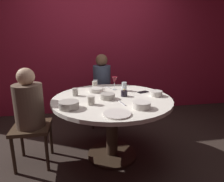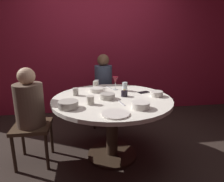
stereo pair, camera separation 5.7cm
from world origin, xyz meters
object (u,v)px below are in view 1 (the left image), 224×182
(bowl_serving_large, at_px, (156,93))
(bowl_small_white, at_px, (108,96))
(cup_near_candle, at_px, (95,85))
(cup_far_edge, at_px, (75,92))
(cup_center_front, at_px, (95,83))
(seated_diner_left, at_px, (29,107))
(seated_diner_back, at_px, (102,82))
(cup_by_left_diner, at_px, (124,87))
(cup_by_right_diner, at_px, (91,100))
(dining_table, at_px, (112,110))
(dinner_plate, at_px, (117,114))
(candle_holder, at_px, (124,93))
(wine_glass, at_px, (115,80))
(bowl_sauce_side, at_px, (142,105))
(cell_phone, at_px, (143,92))
(bowl_salad_center, at_px, (96,90))
(bowl_rice_portion, at_px, (69,105))

(bowl_serving_large, height_order, bowl_small_white, same)
(cup_near_candle, height_order, cup_far_edge, cup_near_candle)
(bowl_small_white, relative_size, cup_center_front, 1.87)
(seated_diner_left, xyz_separation_m, seated_diner_back, (0.91, 0.95, 0.03))
(cup_near_candle, distance_m, cup_by_left_diner, 0.41)
(cup_by_right_diner, bearing_deg, cup_far_edge, 114.62)
(bowl_small_white, distance_m, cup_by_left_diner, 0.41)
(dining_table, distance_m, cup_center_front, 0.64)
(dinner_plate, relative_size, cup_center_front, 2.85)
(candle_holder, distance_m, wine_glass, 0.34)
(candle_holder, relative_size, cup_by_left_diner, 0.78)
(bowl_sauce_side, height_order, cup_center_front, cup_center_front)
(bowl_sauce_side, distance_m, cup_by_left_diner, 0.67)
(dining_table, bearing_deg, cup_by_left_diner, 52.86)
(dining_table, height_order, dinner_plate, dinner_plate)
(cup_by_left_diner, bearing_deg, candle_holder, -103.28)
(candle_holder, height_order, bowl_serving_large, candle_holder)
(dining_table, xyz_separation_m, bowl_serving_large, (0.53, -0.02, 0.18))
(seated_diner_left, distance_m, cup_near_candle, 0.89)
(bowl_small_white, bearing_deg, cup_center_front, 97.03)
(cup_by_right_diner, xyz_separation_m, cup_center_front, (0.12, 0.79, 0.00))
(wine_glass, xyz_separation_m, cup_far_edge, (-0.51, -0.20, -0.08))
(seated_diner_left, bearing_deg, dinner_plate, -30.67)
(cup_center_front, height_order, cup_far_edge, same)
(cell_phone, relative_size, cup_by_left_diner, 1.22)
(bowl_salad_center, xyz_separation_m, bowl_sauce_side, (0.38, -0.68, 0.01))
(seated_diner_left, height_order, candle_holder, seated_diner_left)
(wine_glass, xyz_separation_m, bowl_rice_portion, (-0.57, -0.63, -0.09))
(seated_diner_left, relative_size, bowl_rice_portion, 5.63)
(seated_diner_left, height_order, dinner_plate, seated_diner_left)
(dining_table, relative_size, cup_near_candle, 13.58)
(dining_table, relative_size, wine_glass, 7.78)
(dining_table, distance_m, seated_diner_left, 0.92)
(cup_center_front, relative_size, cup_far_edge, 1.00)
(candle_holder, distance_m, bowl_sauce_side, 0.43)
(dining_table, distance_m, cup_by_left_diner, 0.40)
(bowl_rice_portion, distance_m, cup_by_right_diner, 0.24)
(bowl_serving_large, height_order, bowl_rice_portion, bowl_rice_portion)
(cup_center_front, bearing_deg, bowl_serving_large, -42.97)
(seated_diner_back, bearing_deg, bowl_serving_large, 28.39)
(candle_holder, xyz_separation_m, cup_center_front, (-0.29, 0.56, 0.01))
(bowl_serving_large, xyz_separation_m, bowl_sauce_side, (-0.30, -0.37, 0.00))
(wine_glass, xyz_separation_m, cup_by_right_diner, (-0.35, -0.55, -0.08))
(dinner_plate, distance_m, cup_near_candle, 0.99)
(cup_far_edge, bearing_deg, bowl_sauce_side, -40.63)
(bowl_small_white, xyz_separation_m, cup_by_left_diner, (0.27, 0.31, 0.03))
(bowl_sauce_side, bearing_deg, cup_center_front, 110.00)
(cup_near_candle, xyz_separation_m, cup_far_edge, (-0.26, -0.31, -0.01))
(bowl_rice_portion, xyz_separation_m, cup_by_right_diner, (0.22, 0.08, 0.01))
(cell_phone, bearing_deg, dining_table, 89.31)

